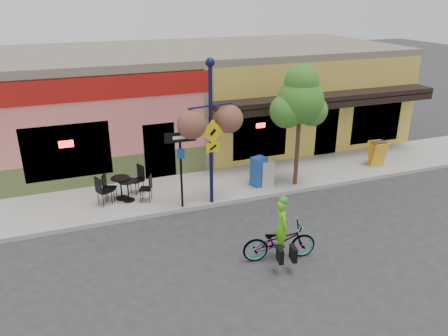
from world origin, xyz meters
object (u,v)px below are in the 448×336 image
(newspaper_box_grey, at_px, (267,173))
(street_tree, at_px, (299,126))
(bicycle, at_px, (279,242))
(lamp_post, at_px, (211,134))
(newspaper_box_blue, at_px, (259,171))
(one_way_sign, at_px, (181,170))
(cyclist_rider, at_px, (281,234))
(building, at_px, (201,96))

(newspaper_box_grey, distance_m, street_tree, 2.07)
(newspaper_box_grey, bearing_deg, bicycle, -98.57)
(lamp_post, relative_size, newspaper_box_blue, 4.41)
(bicycle, height_order, one_way_sign, one_way_sign)
(cyclist_rider, relative_size, street_tree, 0.34)
(street_tree, bearing_deg, cyclist_rider, -123.81)
(lamp_post, distance_m, street_tree, 3.44)
(cyclist_rider, bearing_deg, lamp_post, 21.73)
(street_tree, bearing_deg, newspaper_box_grey, 166.65)
(lamp_post, height_order, newspaper_box_grey, lamp_post)
(newspaper_box_blue, distance_m, newspaper_box_grey, 0.33)
(one_way_sign, xyz_separation_m, newspaper_box_blue, (3.12, 0.70, -0.76))
(building, relative_size, lamp_post, 3.74)
(bicycle, distance_m, street_tree, 5.19)
(building, bearing_deg, newspaper_box_grey, -85.32)
(bicycle, relative_size, lamp_post, 0.42)
(building, relative_size, newspaper_box_blue, 16.50)
(street_tree, bearing_deg, newspaper_box_blue, 164.46)
(newspaper_box_blue, bearing_deg, lamp_post, -179.16)
(bicycle, height_order, newspaper_box_grey, newspaper_box_grey)
(building, height_order, bicycle, building)
(cyclist_rider, height_order, lamp_post, lamp_post)
(bicycle, bearing_deg, building, 4.00)
(newspaper_box_blue, bearing_deg, newspaper_box_grey, -40.63)
(one_way_sign, height_order, newspaper_box_grey, one_way_sign)
(lamp_post, relative_size, one_way_sign, 1.85)
(one_way_sign, bearing_deg, newspaper_box_grey, 11.50)
(lamp_post, xyz_separation_m, newspaper_box_blue, (2.08, 0.70, -1.88))
(building, xyz_separation_m, cyclist_rider, (-1.13, -10.53, -1.48))
(one_way_sign, relative_size, newspaper_box_grey, 2.77)
(newspaper_box_grey, bearing_deg, street_tree, -0.25)
(lamp_post, bearing_deg, street_tree, -2.94)
(newspaper_box_blue, bearing_deg, bicycle, -125.39)
(lamp_post, height_order, newspaper_box_blue, lamp_post)
(building, xyz_separation_m, newspaper_box_grey, (0.51, -6.27, -1.63))
(building, distance_m, lamp_post, 7.11)
(building, xyz_separation_m, lamp_post, (-1.86, -6.85, 0.33))
(cyclist_rider, bearing_deg, newspaper_box_grey, -10.71)
(building, bearing_deg, one_way_sign, -112.95)
(cyclist_rider, distance_m, newspaper_box_blue, 4.58)
(building, bearing_deg, cyclist_rider, -96.11)
(building, height_order, one_way_sign, building)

